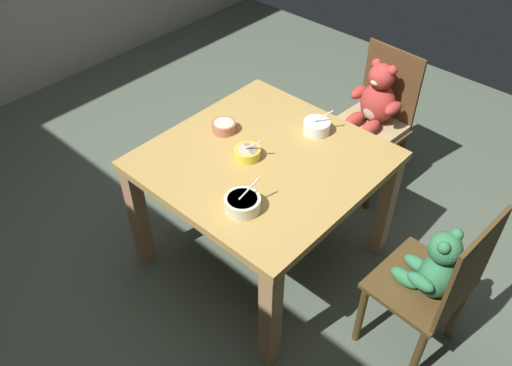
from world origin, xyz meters
The scene contains 8 objects.
ground_plane centered at (0.00, 0.00, -0.02)m, with size 5.20×5.20×0.04m.
dining_table centered at (0.00, 0.00, 0.59)m, with size 1.04×1.02×0.70m.
teddy_chair_near_right centered at (0.92, -0.07, 0.55)m, with size 0.39×0.43×0.90m.
teddy_chair_near_front centered at (0.06, -0.92, 0.53)m, with size 0.43×0.39×0.90m.
porridge_bowl_cream_near_left centered at (-0.32, -0.17, 0.74)m, with size 0.17×0.16×0.14m.
porridge_bowl_terracotta_far_center centered at (0.02, 0.29, 0.73)m, with size 0.12×0.12×0.05m.
porridge_bowl_yellow_center centered at (-0.05, 0.06, 0.73)m, with size 0.13×0.13×0.11m.
porridge_bowl_white_near_right centered at (0.33, -0.06, 0.74)m, with size 0.14×0.14×0.13m.
Camera 1 is at (-1.48, -1.30, 2.30)m, focal length 36.82 mm.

